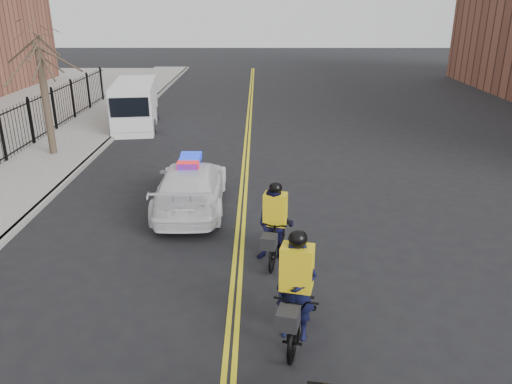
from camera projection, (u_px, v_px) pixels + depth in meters
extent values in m
plane|color=black|center=(235.00, 297.00, 10.36)|extent=(120.00, 120.00, 0.00)
cube|color=yellow|center=(243.00, 173.00, 17.83)|extent=(0.10, 60.00, 0.01)
cube|color=yellow|center=(247.00, 173.00, 17.83)|extent=(0.10, 60.00, 0.01)
cube|color=gray|center=(35.00, 171.00, 17.84)|extent=(3.00, 60.00, 0.15)
cube|color=gray|center=(77.00, 171.00, 17.83)|extent=(0.20, 60.00, 0.15)
cylinder|color=#3D3024|center=(46.00, 103.00, 18.96)|extent=(0.28, 0.28, 4.00)
imported|color=white|center=(191.00, 186.00, 14.61)|extent=(2.07, 4.84, 1.39)
cube|color=#0C26CC|center=(190.00, 160.00, 14.33)|extent=(0.61, 1.29, 0.16)
cube|color=silver|center=(135.00, 105.00, 24.19)|extent=(2.56, 5.24, 2.14)
cube|color=silver|center=(131.00, 118.00, 22.23)|extent=(1.90, 1.00, 1.12)
cube|color=black|center=(129.00, 107.00, 21.69)|extent=(1.67, 0.33, 0.84)
cylinder|color=black|center=(114.00, 127.00, 22.96)|extent=(0.32, 0.68, 0.65)
cylinder|color=black|center=(153.00, 126.00, 23.19)|extent=(0.32, 0.68, 0.65)
cylinder|color=black|center=(121.00, 114.00, 25.72)|extent=(0.32, 0.68, 0.65)
cylinder|color=black|center=(156.00, 113.00, 25.95)|extent=(0.32, 0.68, 0.65)
imported|color=black|center=(296.00, 309.00, 8.97)|extent=(1.26, 2.30, 1.15)
imported|color=black|center=(296.00, 289.00, 8.82)|extent=(0.81, 0.63, 1.96)
cube|color=yellow|center=(297.00, 268.00, 8.67)|extent=(0.63, 0.50, 0.82)
sphere|color=black|center=(298.00, 239.00, 8.47)|extent=(0.33, 0.33, 0.33)
cube|color=black|center=(288.00, 318.00, 8.16)|extent=(0.44, 0.48, 0.31)
imported|color=black|center=(275.00, 237.00, 11.65)|extent=(0.96, 2.02, 1.17)
imported|color=black|center=(275.00, 225.00, 11.54)|extent=(1.01, 0.86, 1.81)
cube|color=yellow|center=(275.00, 209.00, 11.39)|extent=(0.58, 0.45, 0.76)
sphere|color=black|center=(276.00, 188.00, 11.21)|extent=(0.30, 0.30, 0.30)
cube|color=black|center=(269.00, 242.00, 10.93)|extent=(0.40, 0.44, 0.28)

